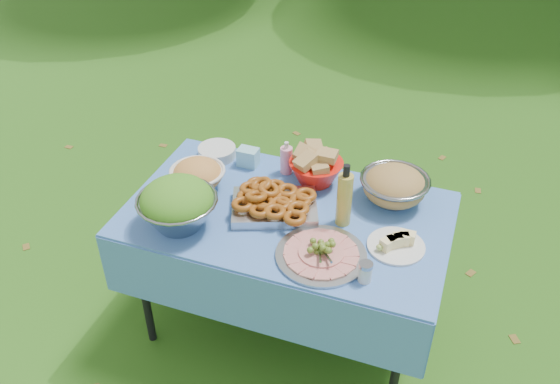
# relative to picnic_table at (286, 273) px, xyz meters

# --- Properties ---
(ground) EXTENTS (80.00, 80.00, 0.00)m
(ground) POSITION_rel_picnic_table_xyz_m (0.00, 0.00, -0.38)
(ground) COLOR #1C3C0B
(ground) RESTS_ON ground
(picnic_table) EXTENTS (1.46, 0.86, 0.76)m
(picnic_table) POSITION_rel_picnic_table_xyz_m (0.00, 0.00, 0.00)
(picnic_table) COLOR #7CB3EF
(picnic_table) RESTS_ON ground
(salad_bowl) EXTENTS (0.35, 0.35, 0.23)m
(salad_bowl) POSITION_rel_picnic_table_xyz_m (-0.42, -0.24, 0.50)
(salad_bowl) COLOR gray
(salad_bowl) RESTS_ON picnic_table
(pasta_bowl_white) EXTENTS (0.31, 0.31, 0.15)m
(pasta_bowl_white) POSITION_rel_picnic_table_xyz_m (-0.47, 0.04, 0.45)
(pasta_bowl_white) COLOR silver
(pasta_bowl_white) RESTS_ON picnic_table
(plate_stack) EXTENTS (0.21, 0.21, 0.06)m
(plate_stack) POSITION_rel_picnic_table_xyz_m (-0.50, 0.32, 0.41)
(plate_stack) COLOR silver
(plate_stack) RESTS_ON picnic_table
(wipes_box) EXTENTS (0.10, 0.08, 0.09)m
(wipes_box) POSITION_rel_picnic_table_xyz_m (-0.31, 0.31, 0.43)
(wipes_box) COLOR #88CDDD
(wipes_box) RESTS_ON picnic_table
(sanitizer_bottle) EXTENTS (0.06, 0.06, 0.17)m
(sanitizer_bottle) POSITION_rel_picnic_table_xyz_m (-0.11, 0.31, 0.47)
(sanitizer_bottle) COLOR pink
(sanitizer_bottle) RESTS_ON picnic_table
(bread_bowl) EXTENTS (0.29, 0.29, 0.18)m
(bread_bowl) POSITION_rel_picnic_table_xyz_m (0.05, 0.28, 0.47)
(bread_bowl) COLOR red
(bread_bowl) RESTS_ON picnic_table
(pasta_bowl_steel) EXTENTS (0.36, 0.36, 0.17)m
(pasta_bowl_steel) POSITION_rel_picnic_table_xyz_m (0.44, 0.26, 0.47)
(pasta_bowl_steel) COLOR gray
(pasta_bowl_steel) RESTS_ON picnic_table
(fried_tray) EXTENTS (0.45, 0.39, 0.09)m
(fried_tray) POSITION_rel_picnic_table_xyz_m (-0.06, -0.01, 0.43)
(fried_tray) COLOR #B6B6BB
(fried_tray) RESTS_ON picnic_table
(charcuterie_platter) EXTENTS (0.41, 0.41, 0.09)m
(charcuterie_platter) POSITION_rel_picnic_table_xyz_m (0.23, -0.23, 0.42)
(charcuterie_platter) COLOR #A0A3A7
(charcuterie_platter) RESTS_ON picnic_table
(oil_bottle) EXTENTS (0.08, 0.08, 0.31)m
(oil_bottle) POSITION_rel_picnic_table_xyz_m (0.26, 0.02, 0.53)
(oil_bottle) COLOR #B19E3A
(oil_bottle) RESTS_ON picnic_table
(cheese_plate) EXTENTS (0.30, 0.30, 0.07)m
(cheese_plate) POSITION_rel_picnic_table_xyz_m (0.51, -0.06, 0.41)
(cheese_plate) COLOR silver
(cheese_plate) RESTS_ON picnic_table
(shaker) EXTENTS (0.07, 0.07, 0.09)m
(shaker) POSITION_rel_picnic_table_xyz_m (0.43, -0.30, 0.43)
(shaker) COLOR silver
(shaker) RESTS_ON picnic_table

